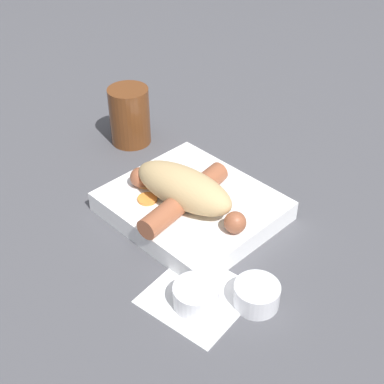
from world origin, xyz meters
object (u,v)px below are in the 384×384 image
(condiment_cup_far, at_px, (256,296))
(drink_glass, at_px, (130,116))
(food_tray, at_px, (192,206))
(condiment_cup_near, at_px, (196,297))
(sausage, at_px, (185,199))
(bread_roll, at_px, (185,188))

(condiment_cup_far, xyz_separation_m, drink_glass, (0.38, -0.12, 0.04))
(food_tray, distance_m, condiment_cup_far, 0.18)
(condiment_cup_far, bearing_deg, condiment_cup_near, 47.05)
(condiment_cup_far, bearing_deg, sausage, -14.04)
(sausage, distance_m, condiment_cup_near, 0.15)
(bread_roll, relative_size, sausage, 0.84)
(food_tray, xyz_separation_m, drink_glass, (0.21, -0.06, 0.03))
(food_tray, height_order, sausage, sausage)
(sausage, height_order, drink_glass, drink_glass)
(condiment_cup_far, relative_size, drink_glass, 0.56)
(sausage, height_order, condiment_cup_far, sausage)
(food_tray, height_order, bread_roll, bread_roll)
(food_tray, distance_m, sausage, 0.04)
(sausage, distance_m, drink_glass, 0.23)
(sausage, height_order, condiment_cup_near, sausage)
(bread_roll, bearing_deg, drink_glass, -20.45)
(food_tray, relative_size, sausage, 1.17)
(condiment_cup_near, height_order, drink_glass, drink_glass)
(bread_roll, relative_size, condiment_cup_near, 2.93)
(condiment_cup_near, bearing_deg, bread_roll, -39.17)
(sausage, bearing_deg, bread_roll, -41.28)
(drink_glass, bearing_deg, sausage, 158.91)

